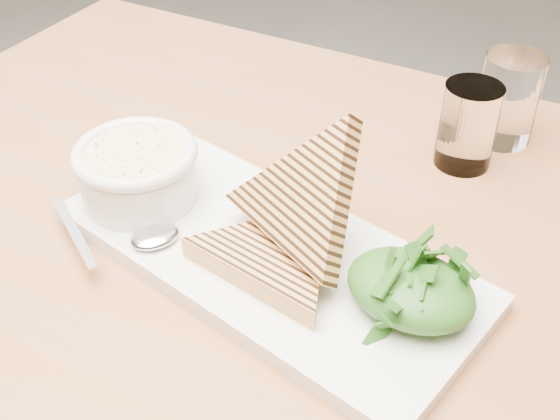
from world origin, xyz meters
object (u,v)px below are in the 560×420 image
Objects in this scene: platter at (268,255)px; soup_bowl at (139,178)px; table_top at (307,246)px; glass_far at (508,99)px; glass_near at (468,126)px.

platter is 0.16m from soup_bowl.
table_top is 0.07m from platter.
table_top is 0.19m from soup_bowl.
glass_far is (0.25, 0.35, 0.01)m from soup_bowl.
glass_near reaches higher than soup_bowl.
glass_far is (0.02, 0.08, 0.00)m from glass_near.
soup_bowl is 1.22× the size of glass_near.
table_top is at bearing -108.51° from glass_far.
soup_bowl is (-0.16, -0.07, 0.06)m from table_top.
glass_far is (0.09, 0.28, 0.07)m from table_top.
soup_bowl reaches higher than table_top.
table_top is 10.87× the size of glass_far.
platter is 3.93× the size of glass_far.
soup_bowl is at bearing -176.47° from platter.
glass_far is at bearing 71.49° from table_top.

